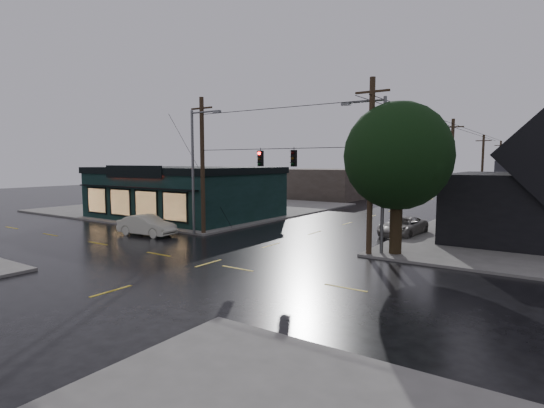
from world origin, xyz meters
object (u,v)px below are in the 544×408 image
Objects in this scene: sedan_cream at (147,225)px; suv_silver at (403,226)px; utility_pole_nw at (204,235)px; utility_pole_ne at (369,256)px; corner_tree at (398,156)px.

suv_silver is at bearing -62.26° from sedan_cream.
utility_pole_nw is at bearing -56.76° from sedan_cream.
sedan_cream is at bearing -141.06° from suv_silver.
utility_pole_ne is at bearing 0.00° from utility_pole_nw.
corner_tree is 5.96m from utility_pole_ne.
suv_silver is at bearing 32.50° from utility_pole_nw.
utility_pole_ne is 8.01m from suv_silver.
corner_tree is at bearing 38.17° from utility_pole_ne.
utility_pole_nw is at bearing -176.11° from corner_tree.
corner_tree is 15.38m from utility_pole_nw.
utility_pole_ne is at bearing -81.50° from suv_silver.
sedan_cream is at bearing -140.47° from utility_pole_nw.
utility_pole_ne is 2.19× the size of sedan_cream.
corner_tree is 8.80m from suv_silver.
corner_tree is at bearing 3.89° from utility_pole_nw.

